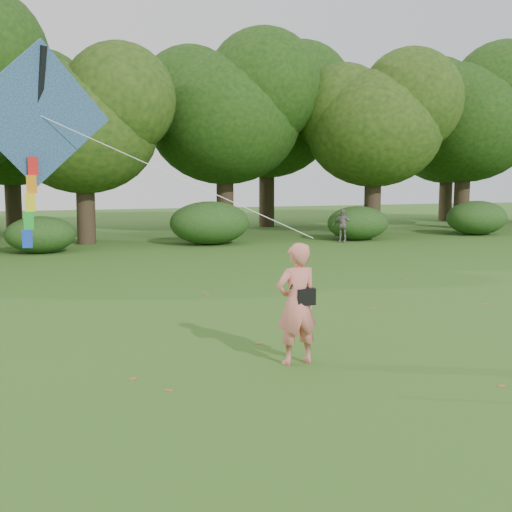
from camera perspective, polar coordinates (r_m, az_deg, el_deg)
name	(u,v)px	position (r m, az deg, el deg)	size (l,w,h in m)	color
ground	(343,362)	(10.44, 7.74, -9.30)	(100.00, 100.00, 0.00)	#265114
man_kite_flyer	(297,304)	(10.04, 3.64, -4.26)	(0.70, 0.46, 1.92)	#DE7468
bystander_right	(342,226)	(29.06, 7.69, 2.70)	(0.88, 0.36, 1.49)	gray
crossbody_bag	(304,296)	(10.04, 4.32, -3.54)	(0.43, 0.20, 0.74)	black
flying_kite	(39,119)	(9.75, -18.74, 11.45)	(4.96, 1.07, 2.91)	#2540A3
tree_line	(154,122)	(32.46, -9.02, 11.70)	(54.70, 15.30, 9.48)	#3A2D1E
shrub_band	(124,228)	(26.82, -11.62, 2.49)	(39.15, 3.22, 1.88)	#264919
fallen_leaves	(302,312)	(14.06, 4.09, -4.97)	(8.97, 12.96, 0.01)	#935A28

